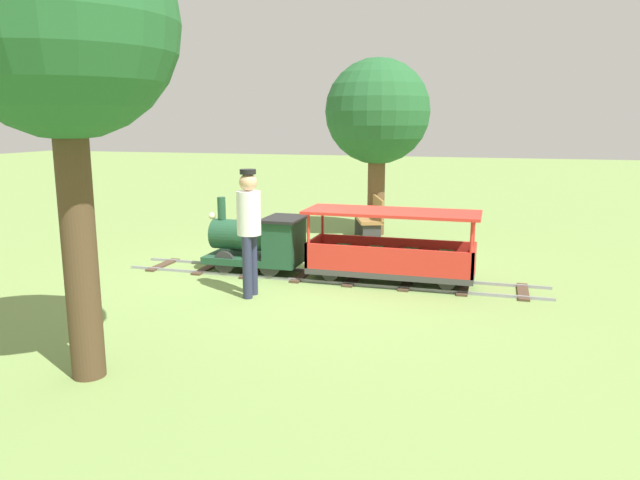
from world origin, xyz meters
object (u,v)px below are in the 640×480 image
(passenger_car, at_px, (391,253))
(locomotive, at_px, (260,241))
(conductor_person, at_px, (249,223))
(park_bench, at_px, (370,218))
(oak_tree_far, at_px, (378,113))
(oak_tree_near, at_px, (62,28))

(passenger_car, bearing_deg, locomotive, 90.00)
(conductor_person, relative_size, park_bench, 1.19)
(conductor_person, bearing_deg, park_bench, -9.94)
(conductor_person, relative_size, oak_tree_far, 0.48)
(park_bench, xyz_separation_m, oak_tree_far, (0.59, 0.01, 1.93))
(locomotive, relative_size, conductor_person, 0.89)
(locomotive, bearing_deg, oak_tree_near, 178.63)
(passenger_car, height_order, oak_tree_far, oak_tree_far)
(passenger_car, bearing_deg, conductor_person, 125.18)
(passenger_car, bearing_deg, oak_tree_far, 14.42)
(passenger_car, distance_m, park_bench, 3.05)
(locomotive, height_order, conductor_person, conductor_person)
(conductor_person, bearing_deg, passenger_car, -54.82)
(oak_tree_near, distance_m, oak_tree_far, 7.40)
(locomotive, distance_m, conductor_person, 1.27)
(conductor_person, distance_m, oak_tree_near, 3.33)
(park_bench, xyz_separation_m, oak_tree_near, (-6.71, 1.12, 2.50))
(park_bench, height_order, oak_tree_near, oak_tree_near)
(passenger_car, xyz_separation_m, oak_tree_near, (-3.79, 2.01, 2.50))
(park_bench, bearing_deg, oak_tree_near, 170.52)
(park_bench, bearing_deg, oak_tree_far, 0.71)
(passenger_car, xyz_separation_m, oak_tree_far, (3.51, 0.90, 1.92))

